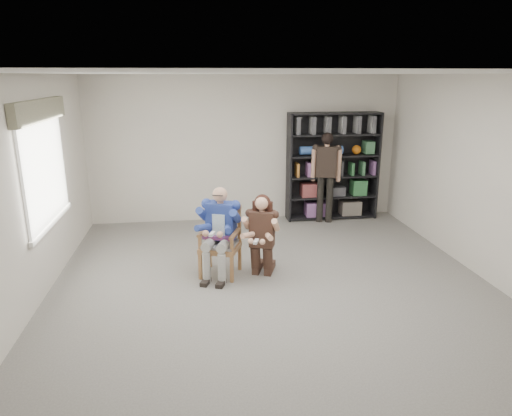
{
  "coord_description": "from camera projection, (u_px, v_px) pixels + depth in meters",
  "views": [
    {
      "loc": [
        -1.02,
        -5.26,
        2.77
      ],
      "look_at": [
        -0.2,
        0.6,
        1.05
      ],
      "focal_mm": 32.0,
      "sensor_mm": 36.0,
      "label": 1
    }
  ],
  "objects": [
    {
      "name": "room_shell",
      "position": [
        279.0,
        193.0,
        5.52
      ],
      "size": [
        6.0,
        7.0,
        2.8
      ],
      "primitive_type": null,
      "color": "silver",
      "rests_on": "ground"
    },
    {
      "name": "floor",
      "position": [
        278.0,
        298.0,
        5.92
      ],
      "size": [
        6.0,
        7.0,
        0.01
      ],
      "primitive_type": "cube",
      "color": "slate",
      "rests_on": "ground"
    },
    {
      "name": "window_left",
      "position": [
        46.0,
        166.0,
        6.02
      ],
      "size": [
        0.16,
        2.0,
        1.75
      ],
      "primitive_type": null,
      "color": "silver",
      "rests_on": "room_shell"
    },
    {
      "name": "armchair",
      "position": [
        220.0,
        242.0,
        6.48
      ],
      "size": [
        0.74,
        0.73,
        1.0
      ],
      "primitive_type": null,
      "rotation": [
        0.0,
        0.0,
        -0.36
      ],
      "color": "#9C6441",
      "rests_on": "floor"
    },
    {
      "name": "seated_man",
      "position": [
        220.0,
        232.0,
        6.44
      ],
      "size": [
        0.8,
        0.93,
        1.3
      ],
      "primitive_type": null,
      "rotation": [
        0.0,
        0.0,
        -0.36
      ],
      "color": "navy",
      "rests_on": "floor"
    },
    {
      "name": "kneeling_woman",
      "position": [
        262.0,
        236.0,
        6.41
      ],
      "size": [
        0.75,
        0.92,
        1.19
      ],
      "primitive_type": null,
      "rotation": [
        0.0,
        0.0,
        -0.36
      ],
      "color": "#3E271F",
      "rests_on": "floor"
    },
    {
      "name": "bookshelf",
      "position": [
        333.0,
        167.0,
        8.97
      ],
      "size": [
        1.8,
        0.38,
        2.1
      ],
      "primitive_type": null,
      "color": "black",
      "rests_on": "floor"
    },
    {
      "name": "standing_man",
      "position": [
        326.0,
        178.0,
        8.76
      ],
      "size": [
        0.6,
        0.42,
        1.75
      ],
      "primitive_type": null,
      "rotation": [
        0.0,
        0.0,
        -0.25
      ],
      "color": "black",
      "rests_on": "floor"
    }
  ]
}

